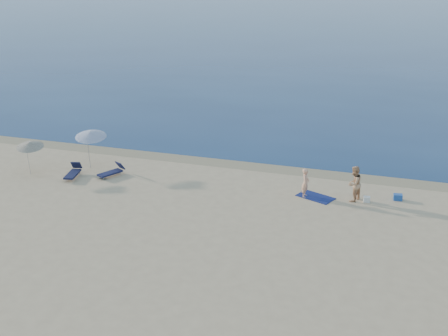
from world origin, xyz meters
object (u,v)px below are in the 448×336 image
Objects in this scene: blue_cooler at (398,197)px; person_left at (305,183)px; umbrella_near at (91,134)px; person_right at (354,184)px.

person_left is at bearing -174.14° from blue_cooler.
umbrella_near is at bearing 88.16° from person_left.
person_right is 0.78× the size of umbrella_near.
person_left is 13.06m from umbrella_near.
person_right is at bearing -23.33° from umbrella_near.
blue_cooler is at bearing -76.38° from person_left.
umbrella_near is at bearing 174.55° from blue_cooler.
person_left reaches higher than blue_cooler.
person_left is 0.65× the size of umbrella_near.
person_right is 2.49m from blue_cooler.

